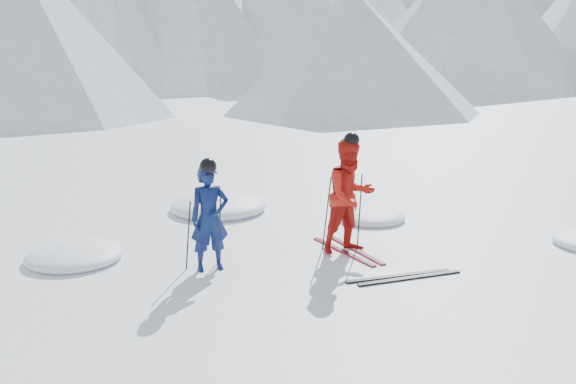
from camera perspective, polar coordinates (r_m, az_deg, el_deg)
name	(u,v)px	position (r m, az deg, el deg)	size (l,w,h in m)	color
ground	(396,249)	(10.60, 10.04, -5.32)	(160.00, 160.00, 0.00)	white
skier_blue	(210,218)	(9.36, -7.35, -2.45)	(0.60, 0.39, 1.64)	#0C1849
skier_red	(350,196)	(10.14, 5.84, -0.40)	(0.93, 0.73, 1.92)	#B2160E
pole_blue_left	(188,236)	(9.48, -9.32, -4.04)	(0.02, 0.02, 1.10)	black
pole_blue_right	(220,229)	(9.75, -6.43, -3.47)	(0.02, 0.02, 1.10)	black
pole_red_left	(327,214)	(10.27, 3.64, -2.02)	(0.02, 0.02, 1.28)	black
pole_red_right	(360,211)	(10.50, 6.73, -1.75)	(0.02, 0.02, 1.28)	black
ski_worn_left	(343,251)	(10.34, 5.16, -5.56)	(0.09, 1.70, 0.03)	black
ski_worn_right	(355,249)	(10.47, 6.28, -5.35)	(0.09, 1.70, 0.03)	black
ski_loose_a	(398,276)	(9.37, 10.28, -7.73)	(0.09, 1.70, 0.03)	black
ski_loose_b	(410,278)	(9.32, 11.34, -7.90)	(0.09, 1.70, 0.03)	black
snow_lumps	(258,225)	(11.90, -2.84, -3.08)	(9.53, 6.85, 0.45)	white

